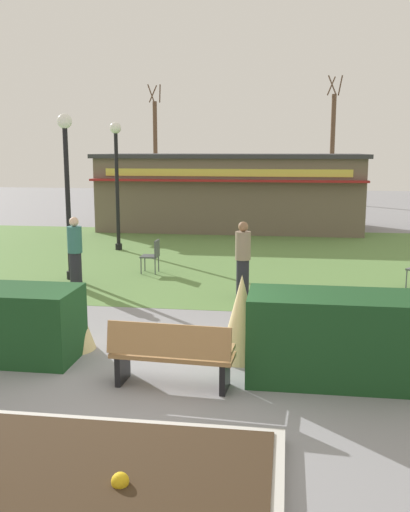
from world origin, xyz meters
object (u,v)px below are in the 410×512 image
at_px(park_bench, 171,354).
at_px(person_strolling, 243,259).
at_px(cafe_chair_east, 153,254).
at_px(parked_car_west_slot, 194,197).
at_px(tree_left_bg, 155,148).
at_px(tree_right_bg, 332,147).
at_px(trash_bin, 358,339).
at_px(food_kiosk, 231,191).
at_px(parked_car_center_slot, 284,198).
at_px(person_standing, 75,252).
at_px(lamppost_mid, 67,177).
at_px(lamppost_far, 117,170).

bearing_deg(park_bench, person_strolling, 83.55).
xyz_separation_m(cafe_chair_east, parked_car_west_slot, (-1.68, 17.17, 0.12)).
height_order(tree_left_bg, tree_right_bg, tree_right_bg).
relative_size(park_bench, trash_bin, 2.14).
distance_m(trash_bin, food_kiosk, 15.72).
bearing_deg(parked_car_center_slot, person_standing, -103.84).
height_order(food_kiosk, parked_car_west_slot, food_kiosk).
bearing_deg(lamppost_mid, tree_right_bg, 70.50).
bearing_deg(person_strolling, parked_car_center_slot, 99.70).
relative_size(lamppost_far, parked_car_west_slot, 0.94).
height_order(lamppost_mid, trash_bin, lamppost_mid).
bearing_deg(tree_right_bg, tree_left_bg, 171.21).
relative_size(lamppost_mid, food_kiosk, 0.38).
distance_m(person_standing, tree_right_bg, 24.71).
xyz_separation_m(lamppost_mid, tree_left_bg, (-3.38, 24.26, 0.75)).
height_order(trash_bin, cafe_chair_east, cafe_chair_east).
bearing_deg(person_standing, tree_left_bg, -171.96).
distance_m(lamppost_mid, parked_car_west_slot, 18.27).
relative_size(cafe_chair_east, parked_car_west_slot, 0.20).
distance_m(lamppost_far, food_kiosk, 6.76).
bearing_deg(park_bench, food_kiosk, 92.79).
distance_m(person_standing, parked_car_center_slot, 19.63).
bearing_deg(trash_bin, cafe_chair_east, 127.45).
distance_m(parked_car_west_slot, tree_right_bg, 9.30).
xyz_separation_m(person_strolling, parked_car_west_slot, (-4.22, 19.37, -0.22)).
height_order(lamppost_mid, person_standing, lamppost_mid).
xyz_separation_m(person_strolling, person_standing, (-3.96, 0.30, 0.00)).
bearing_deg(tree_right_bg, food_kiosk, -111.92).
xyz_separation_m(park_bench, food_kiosk, (-0.81, 16.58, 1.06)).
xyz_separation_m(cafe_chair_east, tree_right_bg, (6.07, 21.51, 2.88)).
distance_m(lamppost_far, parked_car_center_slot, 14.86).
bearing_deg(food_kiosk, park_bench, -87.21).
bearing_deg(tree_left_bg, parked_car_center_slot, -35.49).
bearing_deg(parked_car_center_slot, tree_right_bg, 57.25).
xyz_separation_m(parked_car_center_slot, tree_right_bg, (2.79, 4.34, 2.76)).
bearing_deg(tree_right_bg, parked_car_center_slot, -122.75).
bearing_deg(lamppost_mid, cafe_chair_east, 27.65).
relative_size(lamppost_mid, lamppost_far, 1.00).
bearing_deg(cafe_chair_east, person_strolling, -40.85).
bearing_deg(park_bench, lamppost_mid, 121.59).
xyz_separation_m(park_bench, trash_bin, (2.63, 1.28, -0.08)).
xyz_separation_m(person_standing, tree_right_bg, (7.49, 23.41, 2.54)).
relative_size(park_bench, person_standing, 1.02).
xyz_separation_m(tree_left_bg, tree_right_bg, (11.34, -1.75, 0.08)).
distance_m(lamppost_far, cafe_chair_east, 4.41).
distance_m(food_kiosk, tree_right_bg, 13.29).
height_order(person_strolling, tree_left_bg, tree_left_bg).
bearing_deg(trash_bin, lamppost_mid, 142.36).
bearing_deg(tree_left_bg, cafe_chair_east, -77.23).
xyz_separation_m(cafe_chair_east, person_standing, (-1.42, -1.90, 0.33)).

